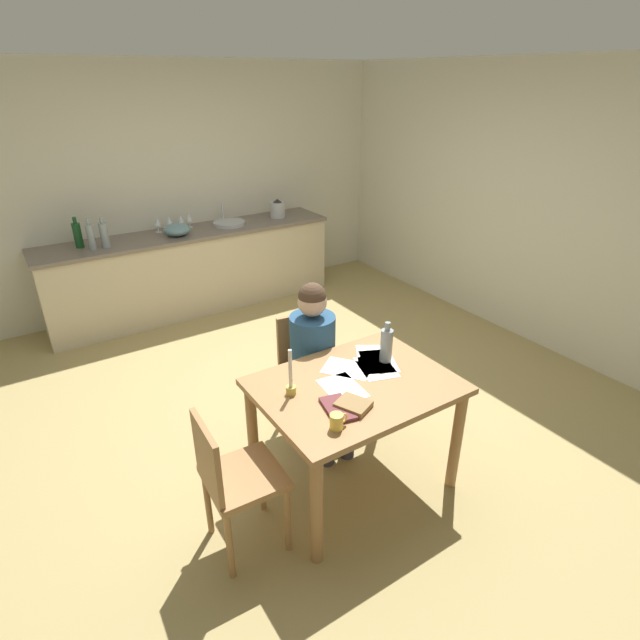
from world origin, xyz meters
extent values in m
cube|color=tan|center=(0.00, 0.00, -0.02)|extent=(5.20, 5.20, 0.04)
cube|color=beige|center=(0.00, 2.60, 1.30)|extent=(5.20, 0.12, 2.60)
cube|color=beige|center=(2.60, 0.00, 1.30)|extent=(0.12, 5.20, 2.60)
cube|color=beige|center=(0.00, 2.24, 0.43)|extent=(3.14, 0.60, 0.86)
cube|color=#72665B|center=(0.00, 2.24, 0.88)|extent=(3.18, 0.64, 0.04)
cube|color=#9E7042|center=(-0.15, -0.99, 0.75)|extent=(1.17, 0.88, 0.04)
cylinder|color=#9E7042|center=(-0.67, -1.38, 0.36)|extent=(0.07, 0.07, 0.73)
cylinder|color=#9E7042|center=(0.38, -1.38, 0.36)|extent=(0.07, 0.07, 0.73)
cylinder|color=#9E7042|center=(-0.67, -0.61, 0.36)|extent=(0.07, 0.07, 0.73)
cylinder|color=#9E7042|center=(0.38, -0.61, 0.36)|extent=(0.07, 0.07, 0.73)
cube|color=#9E7042|center=(-0.07, -0.37, 0.47)|extent=(0.44, 0.44, 0.04)
cube|color=#9E7042|center=(-0.05, -0.19, 0.68)|extent=(0.36, 0.07, 0.40)
cylinder|color=#9E7042|center=(-0.26, -0.52, 0.23)|extent=(0.04, 0.04, 0.46)
cylinder|color=#9E7042|center=(0.08, -0.56, 0.23)|extent=(0.04, 0.04, 0.46)
cylinder|color=#9E7042|center=(-0.22, -0.19, 0.23)|extent=(0.04, 0.04, 0.46)
cylinder|color=#9E7042|center=(0.11, -0.22, 0.23)|extent=(0.04, 0.04, 0.46)
cylinder|color=navy|center=(-0.07, -0.39, 0.70)|extent=(0.35, 0.35, 0.50)
sphere|color=#D8AD8C|center=(-0.07, -0.39, 1.06)|extent=(0.20, 0.20, 0.20)
sphere|color=#473323|center=(-0.07, -0.39, 1.10)|extent=(0.19, 0.19, 0.19)
cylinder|color=#383847|center=(-0.17, -0.57, 0.45)|extent=(0.17, 0.39, 0.13)
cylinder|color=#383847|center=(-0.19, -0.76, 0.23)|extent=(0.10, 0.10, 0.45)
cylinder|color=#383847|center=(-0.01, -0.59, 0.45)|extent=(0.17, 0.39, 0.13)
cylinder|color=#383847|center=(-0.03, -0.78, 0.23)|extent=(0.10, 0.10, 0.45)
cube|color=#9E7042|center=(-0.93, -1.05, 0.48)|extent=(0.42, 0.42, 0.04)
cube|color=#9E7042|center=(-1.11, -1.05, 0.69)|extent=(0.05, 0.36, 0.40)
cylinder|color=#9E7042|center=(-0.77, -1.23, 0.23)|extent=(0.04, 0.04, 0.47)
cylinder|color=#9E7042|center=(-0.75, -0.89, 0.23)|extent=(0.04, 0.04, 0.47)
cylinder|color=#9E7042|center=(-1.11, -1.22, 0.23)|extent=(0.04, 0.04, 0.47)
cylinder|color=#9E7042|center=(-1.09, -0.88, 0.23)|extent=(0.04, 0.04, 0.47)
cylinder|color=#F2CC4C|center=(-0.48, -1.28, 0.81)|extent=(0.07, 0.07, 0.09)
torus|color=#F2CC4C|center=(-0.44, -1.28, 0.81)|extent=(0.06, 0.01, 0.06)
cylinder|color=gold|center=(-0.53, -0.88, 0.79)|extent=(0.06, 0.06, 0.05)
cylinder|color=white|center=(-0.53, -0.88, 0.94)|extent=(0.02, 0.02, 0.24)
cube|color=olive|center=(-0.30, -1.18, 0.78)|extent=(0.21, 0.22, 0.03)
cube|color=brown|center=(-0.39, -1.16, 0.78)|extent=(0.19, 0.27, 0.02)
cube|color=white|center=(0.15, -0.80, 0.77)|extent=(0.34, 0.36, 0.00)
cube|color=white|center=(-0.09, -0.83, 0.77)|extent=(0.35, 0.36, 0.00)
cube|color=white|center=(0.13, -0.87, 0.77)|extent=(0.32, 0.36, 0.00)
cube|color=white|center=(0.07, -0.92, 0.77)|extent=(0.29, 0.34, 0.00)
cube|color=white|center=(-0.24, -0.99, 0.77)|extent=(0.24, 0.32, 0.00)
cylinder|color=#8C999E|center=(0.17, -0.89, 0.88)|extent=(0.08, 0.08, 0.22)
cylinder|color=#8C999E|center=(0.17, -0.89, 1.02)|extent=(0.04, 0.04, 0.06)
cylinder|color=#B2B7BC|center=(0.47, 2.24, 0.92)|extent=(0.36, 0.36, 0.04)
cylinder|color=silver|center=(0.47, 2.40, 1.02)|extent=(0.02, 0.02, 0.24)
cylinder|color=#194C23|center=(-1.10, 2.28, 1.02)|extent=(0.08, 0.08, 0.24)
cylinder|color=#194C23|center=(-1.10, 2.28, 1.17)|extent=(0.04, 0.04, 0.06)
cylinder|color=#8C999E|center=(-1.00, 2.14, 1.02)|extent=(0.07, 0.07, 0.25)
cylinder|color=#8C999E|center=(-1.00, 2.14, 1.18)|extent=(0.03, 0.03, 0.06)
cylinder|color=#8C999E|center=(-0.88, 2.15, 1.02)|extent=(0.08, 0.08, 0.24)
cylinder|color=#8C999E|center=(-0.88, 2.15, 1.17)|extent=(0.04, 0.04, 0.06)
ellipsoid|color=#668C99|center=(-0.16, 2.16, 0.96)|extent=(0.28, 0.28, 0.13)
cylinder|color=#B7BABF|center=(1.10, 2.24, 0.99)|extent=(0.18, 0.18, 0.18)
cone|color=#262628|center=(1.10, 2.24, 1.10)|extent=(0.11, 0.11, 0.04)
cylinder|color=silver|center=(0.06, 2.39, 0.90)|extent=(0.06, 0.06, 0.00)
cylinder|color=silver|center=(0.06, 2.39, 0.94)|extent=(0.01, 0.01, 0.07)
cone|color=silver|center=(0.06, 2.39, 1.01)|extent=(0.07, 0.07, 0.08)
cylinder|color=silver|center=(-0.03, 2.39, 0.90)|extent=(0.06, 0.06, 0.00)
cylinder|color=silver|center=(-0.03, 2.39, 0.94)|extent=(0.01, 0.01, 0.07)
cone|color=silver|center=(-0.03, 2.39, 1.01)|extent=(0.07, 0.07, 0.08)
cylinder|color=silver|center=(-0.16, 2.39, 0.90)|extent=(0.06, 0.06, 0.00)
cylinder|color=silver|center=(-0.16, 2.39, 0.94)|extent=(0.01, 0.01, 0.07)
cone|color=silver|center=(-0.16, 2.39, 1.01)|extent=(0.07, 0.07, 0.08)
cylinder|color=silver|center=(-0.29, 2.39, 0.90)|extent=(0.06, 0.06, 0.00)
cylinder|color=silver|center=(-0.29, 2.39, 0.94)|extent=(0.01, 0.01, 0.07)
cone|color=silver|center=(-0.29, 2.39, 1.01)|extent=(0.07, 0.07, 0.08)
camera|label=1|loc=(-1.71, -3.01, 2.43)|focal=28.17mm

